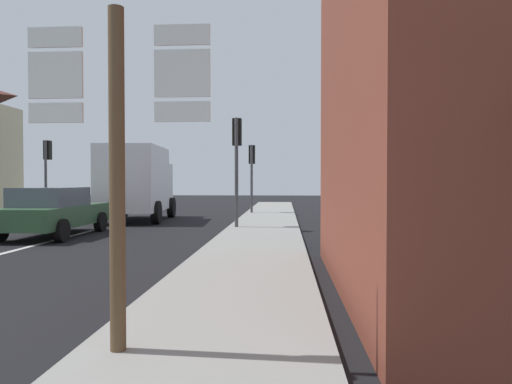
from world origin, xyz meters
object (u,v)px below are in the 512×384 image
object	(u,v)px
sedan_far	(53,211)
traffic_light_far_left	(47,160)
traffic_light_near_right	(237,148)
delivery_truck	(137,181)
route_sign_post	(118,153)
traffic_light_far_right	(252,163)

from	to	relation	value
sedan_far	traffic_light_far_left	bearing A→B (deg)	118.62
sedan_far	traffic_light_near_right	world-z (taller)	traffic_light_near_right
delivery_truck	traffic_light_near_right	xyz separation A→B (m)	(4.54, -3.51, 1.13)
sedan_far	route_sign_post	world-z (taller)	route_sign_post
traffic_light_far_right	traffic_light_near_right	bearing A→B (deg)	-90.00
traffic_light_far_right	traffic_light_far_left	world-z (taller)	traffic_light_far_left
route_sign_post	delivery_truck	bearing A→B (deg)	107.25
delivery_truck	traffic_light_near_right	world-z (taller)	traffic_light_near_right
route_sign_post	traffic_light_far_left	bearing A→B (deg)	119.31
traffic_light_near_right	route_sign_post	bearing A→B (deg)	-89.47
sedan_far	route_sign_post	xyz separation A→B (m)	(5.43, -9.45, 1.15)
sedan_far	traffic_light_far_right	xyz separation A→B (m)	(5.32, 9.09, 1.76)
traffic_light_near_right	traffic_light_far_right	xyz separation A→B (m)	(0.00, 7.09, -0.26)
route_sign_post	traffic_light_near_right	bearing A→B (deg)	90.53
sedan_far	traffic_light_far_right	world-z (taller)	traffic_light_far_right
traffic_light_near_right	delivery_truck	bearing A→B (deg)	142.29
sedan_far	traffic_light_far_left	world-z (taller)	traffic_light_far_left
delivery_truck	traffic_light_far_right	distance (m)	5.85
delivery_truck	traffic_light_far_left	xyz separation A→B (m)	(-5.11, 2.42, 1.00)
route_sign_post	traffic_light_far_right	bearing A→B (deg)	90.33
route_sign_post	traffic_light_near_right	xyz separation A→B (m)	(-0.11, 11.45, 0.87)
route_sign_post	traffic_light_near_right	world-z (taller)	traffic_light_near_right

